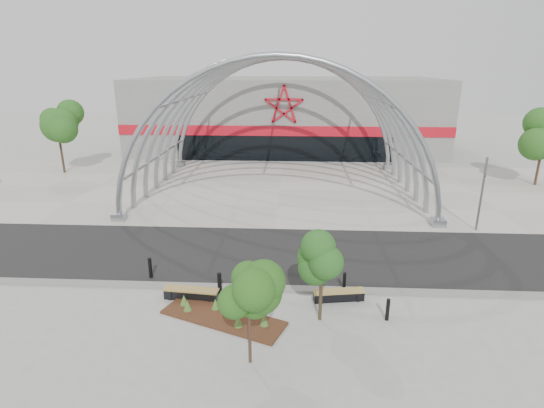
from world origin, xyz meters
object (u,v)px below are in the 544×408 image
at_px(signal_pole, 482,193).
at_px(bench_1, 339,295).
at_px(bollard_2, 241,279).
at_px(street_tree_1, 322,253).
at_px(bench_0, 191,294).
at_px(street_tree_0, 249,298).

distance_m(signal_pole, bench_1, 12.47).
distance_m(signal_pole, bollard_2, 15.40).
xyz_separation_m(street_tree_1, bench_0, (-5.38, 1.22, -2.60)).
height_order(street_tree_1, bollard_2, street_tree_1).
height_order(street_tree_0, street_tree_1, street_tree_1).
bearing_deg(street_tree_0, bench_0, 127.08).
distance_m(street_tree_0, bench_1, 5.72).
distance_m(signal_pole, bench_0, 17.63).
bearing_deg(bollard_2, street_tree_1, -32.45).
height_order(bench_0, bench_1, bench_0).
bearing_deg(bench_1, street_tree_0, -129.06).
relative_size(bench_0, bollard_2, 2.34).
bearing_deg(bollard_2, street_tree_0, -79.54).
relative_size(street_tree_1, bollard_2, 3.87).
xyz_separation_m(bench_0, bollard_2, (2.03, 0.90, 0.27)).
bearing_deg(bench_0, street_tree_0, -52.92).
bearing_deg(signal_pole, bollard_2, -149.65).
height_order(signal_pole, bollard_2, signal_pole).
distance_m(street_tree_0, street_tree_1, 3.63).
bearing_deg(bollard_2, bench_0, -156.00).
relative_size(street_tree_0, bollard_2, 3.29).
bearing_deg(signal_pole, bench_1, -137.01).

